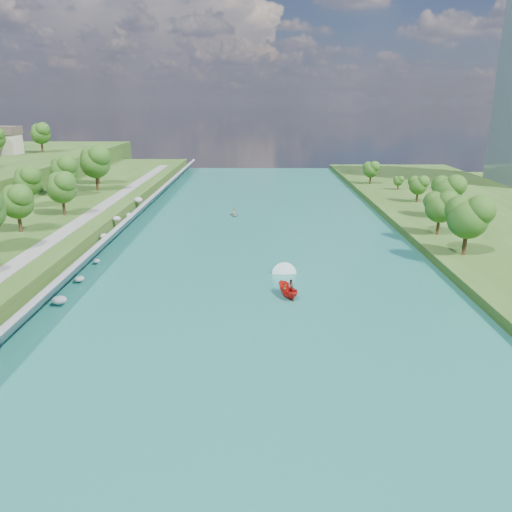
{
  "coord_description": "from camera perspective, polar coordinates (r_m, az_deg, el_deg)",
  "views": [
    {
      "loc": [
        0.13,
        -53.39,
        24.37
      ],
      "look_at": [
        -0.25,
        17.39,
        2.5
      ],
      "focal_mm": 35.0,
      "sensor_mm": 36.0,
      "label": 1
    }
  ],
  "objects": [
    {
      "name": "riverside_path",
      "position": [
        82.97,
        -22.87,
        1.26
      ],
      "size": [
        3.0,
        200.0,
        0.1
      ],
      "primitive_type": "cube",
      "color": "gray",
      "rests_on": "berm_west"
    },
    {
      "name": "raft",
      "position": [
        111.71,
        -2.52,
        4.8
      ],
      "size": [
        2.84,
        3.45,
        1.66
      ],
      "rotation": [
        0.0,
        0.0,
        0.26
      ],
      "color": "gray",
      "rests_on": "river_water"
    },
    {
      "name": "river_water",
      "position": [
        77.31,
        0.19,
        -1.17
      ],
      "size": [
        55.0,
        240.0,
        0.1
      ],
      "primitive_type": "cube",
      "color": "#1B6756",
      "rests_on": "ground"
    },
    {
      "name": "ground",
      "position": [
        58.69,
        0.15,
        -7.37
      ],
      "size": [
        260.0,
        260.0,
        0.0
      ],
      "primitive_type": "plane",
      "color": "#2D5119",
      "rests_on": "ground"
    },
    {
      "name": "trees_ridge",
      "position": [
        162.75,
        -26.92,
        11.69
      ],
      "size": [
        17.21,
        46.03,
        10.86
      ],
      "color": "#174F15",
      "rests_on": "ridge_west"
    },
    {
      "name": "motorboat",
      "position": [
        66.33,
        3.58,
        -3.61
      ],
      "size": [
        3.6,
        19.21,
        2.14
      ],
      "rotation": [
        0.0,
        0.0,
        3.47
      ],
      "color": "red",
      "rests_on": "river_water"
    },
    {
      "name": "riprap_bank",
      "position": [
        80.54,
        -18.53,
        -0.02
      ],
      "size": [
        4.36,
        236.0,
        4.24
      ],
      "color": "slate",
      "rests_on": "ground"
    },
    {
      "name": "trees_east",
      "position": [
        82.65,
        26.56,
        2.69
      ],
      "size": [
        16.57,
        138.64,
        11.05
      ],
      "color": "#174F15",
      "rests_on": "berm_east"
    }
  ]
}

